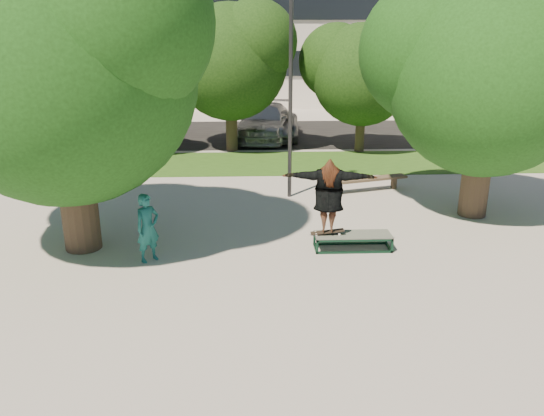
{
  "coord_description": "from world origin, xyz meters",
  "views": [
    {
      "loc": [
        -0.21,
        -10.88,
        4.86
      ],
      "look_at": [
        0.27,
        0.6,
        1.07
      ],
      "focal_mm": 35.0,
      "sensor_mm": 36.0,
      "label": 1
    }
  ],
  "objects_px": {
    "car_silver_a": "(107,123)",
    "bystander": "(148,228)",
    "lamppost": "(290,94)",
    "bench": "(366,180)",
    "grind_box": "(353,241)",
    "tree_left": "(58,55)",
    "tree_right": "(485,65)",
    "car_grey": "(275,125)",
    "car_dark": "(149,124)",
    "car_silver_b": "(265,122)"
  },
  "relations": [
    {
      "from": "bystander",
      "to": "car_dark",
      "type": "height_order",
      "value": "car_dark"
    },
    {
      "from": "tree_left",
      "to": "tree_right",
      "type": "bearing_deg",
      "value": 11.03
    },
    {
      "from": "tree_right",
      "to": "car_grey",
      "type": "distance_m",
      "value": 13.0
    },
    {
      "from": "tree_left",
      "to": "lamppost",
      "type": "height_order",
      "value": "tree_left"
    },
    {
      "from": "tree_right",
      "to": "grind_box",
      "type": "bearing_deg",
      "value": -147.21
    },
    {
      "from": "tree_right",
      "to": "lamppost",
      "type": "xyz_separation_m",
      "value": [
        -4.92,
        1.92,
        -0.94
      ]
    },
    {
      "from": "bench",
      "to": "car_silver_b",
      "type": "height_order",
      "value": "car_silver_b"
    },
    {
      "from": "tree_right",
      "to": "car_dark",
      "type": "bearing_deg",
      "value": 133.51
    },
    {
      "from": "car_dark",
      "to": "car_silver_b",
      "type": "relative_size",
      "value": 0.84
    },
    {
      "from": "car_grey",
      "to": "car_dark",
      "type": "bearing_deg",
      "value": -175.08
    },
    {
      "from": "tree_left",
      "to": "grind_box",
      "type": "bearing_deg",
      "value": -3.68
    },
    {
      "from": "tree_right",
      "to": "car_silver_b",
      "type": "distance_m",
      "value": 13.22
    },
    {
      "from": "tree_right",
      "to": "car_silver_a",
      "type": "height_order",
      "value": "tree_right"
    },
    {
      "from": "tree_left",
      "to": "lamppost",
      "type": "relative_size",
      "value": 1.16
    },
    {
      "from": "tree_left",
      "to": "lamppost",
      "type": "distance_m",
      "value": 6.7
    },
    {
      "from": "car_grey",
      "to": "car_silver_b",
      "type": "relative_size",
      "value": 0.84
    },
    {
      "from": "tree_left",
      "to": "bench",
      "type": "distance_m",
      "value": 9.81
    },
    {
      "from": "tree_left",
      "to": "car_silver_b",
      "type": "height_order",
      "value": "tree_left"
    },
    {
      "from": "bench",
      "to": "car_grey",
      "type": "bearing_deg",
      "value": 88.33
    },
    {
      "from": "grind_box",
      "to": "bench",
      "type": "bearing_deg",
      "value": 74.58
    },
    {
      "from": "tree_left",
      "to": "tree_right",
      "type": "relative_size",
      "value": 1.09
    },
    {
      "from": "tree_left",
      "to": "grind_box",
      "type": "xyz_separation_m",
      "value": [
        6.47,
        -0.42,
        -4.23
      ]
    },
    {
      "from": "car_silver_b",
      "to": "tree_right",
      "type": "bearing_deg",
      "value": -55.18
    },
    {
      "from": "tree_right",
      "to": "bench",
      "type": "distance_m",
      "value": 5.03
    },
    {
      "from": "tree_right",
      "to": "car_silver_b",
      "type": "height_order",
      "value": "tree_right"
    },
    {
      "from": "tree_right",
      "to": "bench",
      "type": "xyz_separation_m",
      "value": [
        -2.42,
        2.37,
        -3.73
      ]
    },
    {
      "from": "grind_box",
      "to": "bystander",
      "type": "height_order",
      "value": "bystander"
    },
    {
      "from": "tree_left",
      "to": "lamppost",
      "type": "xyz_separation_m",
      "value": [
        5.29,
        3.91,
        -1.27
      ]
    },
    {
      "from": "car_silver_a",
      "to": "car_dark",
      "type": "height_order",
      "value": "same"
    },
    {
      "from": "tree_left",
      "to": "car_grey",
      "type": "bearing_deg",
      "value": 68.63
    },
    {
      "from": "car_silver_b",
      "to": "lamppost",
      "type": "bearing_deg",
      "value": -77.24
    },
    {
      "from": "car_silver_a",
      "to": "grind_box",
      "type": "bearing_deg",
      "value": -58.14
    },
    {
      "from": "car_silver_b",
      "to": "tree_left",
      "type": "bearing_deg",
      "value": -99.6
    },
    {
      "from": "grind_box",
      "to": "bystander",
      "type": "relative_size",
      "value": 1.16
    },
    {
      "from": "bystander",
      "to": "car_silver_b",
      "type": "height_order",
      "value": "car_silver_b"
    },
    {
      "from": "grind_box",
      "to": "car_silver_a",
      "type": "distance_m",
      "value": 17.05
    },
    {
      "from": "car_silver_a",
      "to": "bystander",
      "type": "bearing_deg",
      "value": -73.84
    },
    {
      "from": "car_silver_a",
      "to": "bench",
      "type": "bearing_deg",
      "value": -43.06
    },
    {
      "from": "car_dark",
      "to": "car_grey",
      "type": "relative_size",
      "value": 1.0
    },
    {
      "from": "lamppost",
      "to": "bench",
      "type": "xyz_separation_m",
      "value": [
        2.5,
        0.46,
        -2.78
      ]
    },
    {
      "from": "tree_right",
      "to": "bench",
      "type": "height_order",
      "value": "tree_right"
    },
    {
      "from": "tree_right",
      "to": "bench",
      "type": "bearing_deg",
      "value": 135.54
    },
    {
      "from": "grind_box",
      "to": "car_silver_b",
      "type": "xyz_separation_m",
      "value": [
        -1.68,
        14.02,
        0.63
      ]
    },
    {
      "from": "lamppost",
      "to": "car_silver_a",
      "type": "bearing_deg",
      "value": 129.03
    },
    {
      "from": "tree_right",
      "to": "car_silver_a",
      "type": "bearing_deg",
      "value": 137.56
    },
    {
      "from": "car_silver_b",
      "to": "bystander",
      "type": "bearing_deg",
      "value": -91.89
    },
    {
      "from": "lamppost",
      "to": "car_grey",
      "type": "xyz_separation_m",
      "value": [
        0.0,
        9.62,
        -2.49
      ]
    },
    {
      "from": "bystander",
      "to": "car_grey",
      "type": "relative_size",
      "value": 0.33
    },
    {
      "from": "tree_right",
      "to": "bystander",
      "type": "height_order",
      "value": "tree_right"
    },
    {
      "from": "grind_box",
      "to": "car_dark",
      "type": "bearing_deg",
      "value": 117.32
    }
  ]
}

